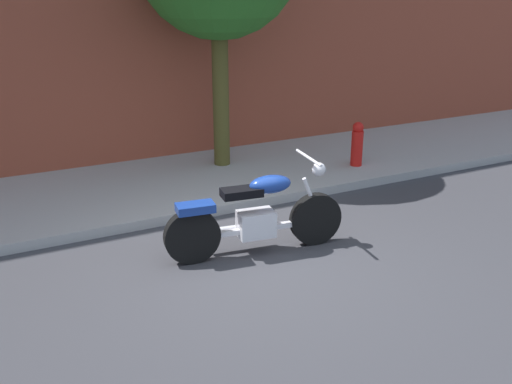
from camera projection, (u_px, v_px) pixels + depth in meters
ground_plane at (264, 266)px, 6.73m from camera, size 60.00×60.00×0.00m
sidewalk at (176, 184)px, 9.27m from camera, size 24.28×2.77×0.14m
motorcycle at (256, 217)px, 6.92m from camera, size 2.25×0.72×1.17m
fire_hydrant at (357, 148)px, 9.88m from camera, size 0.20×0.20×0.91m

